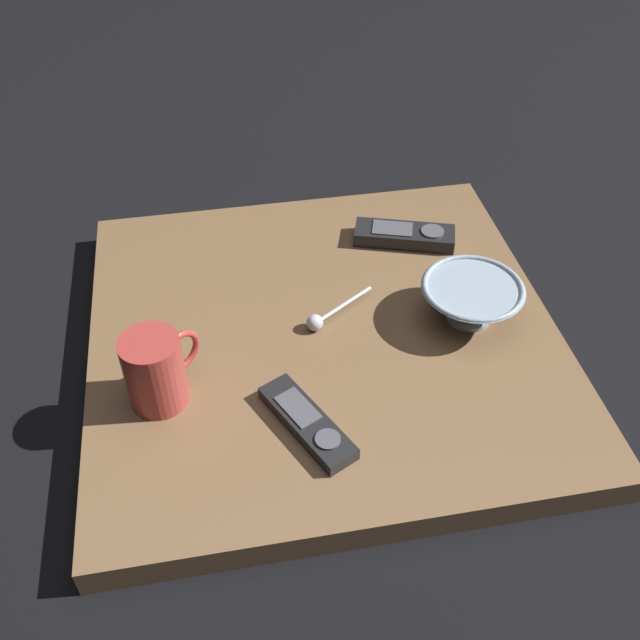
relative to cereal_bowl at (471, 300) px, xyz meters
The scene contains 7 objects.
ground_plane 0.22m from the cereal_bowl, ahead, with size 6.00×6.00×0.00m, color black.
table 0.22m from the cereal_bowl, ahead, with size 0.66×0.65×0.04m.
cereal_bowl is the anchor object (origin of this frame).
coffee_mug 0.45m from the cereal_bowl, ahead, with size 0.10×0.09×0.10m.
teaspoon 0.21m from the cereal_bowl, ahead, with size 0.11×0.08×0.02m.
tv_remote_near 0.31m from the cereal_bowl, 30.78° to the left, with size 0.11×0.16×0.02m.
tv_remote_far 0.20m from the cereal_bowl, 77.48° to the right, with size 0.17×0.10×0.03m.
Camera 1 is at (0.14, 0.73, 0.76)m, focal length 40.43 mm.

